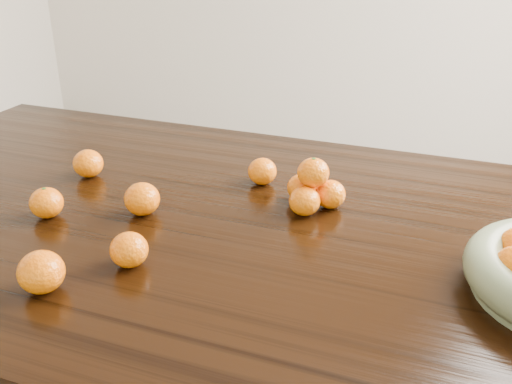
% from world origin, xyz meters
% --- Properties ---
extents(dining_table, '(2.00, 1.00, 0.75)m').
position_xyz_m(dining_table, '(0.00, 0.00, 0.66)').
color(dining_table, black).
rests_on(dining_table, ground).
extents(orange_pyramid, '(0.13, 0.12, 0.11)m').
position_xyz_m(orange_pyramid, '(0.08, 0.11, 0.79)').
color(orange_pyramid, orange).
rests_on(orange_pyramid, dining_table).
extents(loose_orange_0, '(0.07, 0.07, 0.06)m').
position_xyz_m(loose_orange_0, '(-0.40, -0.11, 0.78)').
color(loose_orange_0, orange).
rests_on(loose_orange_0, dining_table).
extents(loose_orange_1, '(0.07, 0.07, 0.07)m').
position_xyz_m(loose_orange_1, '(-0.24, -0.32, 0.78)').
color(loose_orange_1, orange).
rests_on(loose_orange_1, dining_table).
extents(loose_orange_2, '(0.07, 0.07, 0.06)m').
position_xyz_m(loose_orange_2, '(-0.15, -0.21, 0.78)').
color(loose_orange_2, orange).
rests_on(loose_orange_2, dining_table).
extents(loose_orange_3, '(0.07, 0.07, 0.06)m').
position_xyz_m(loose_orange_3, '(-0.44, 0.08, 0.78)').
color(loose_orange_3, orange).
rests_on(loose_orange_3, dining_table).
extents(loose_orange_4, '(0.06, 0.06, 0.06)m').
position_xyz_m(loose_orange_4, '(-0.06, 0.19, 0.78)').
color(loose_orange_4, orange).
rests_on(loose_orange_4, dining_table).
extents(loose_orange_5, '(0.07, 0.07, 0.07)m').
position_xyz_m(loose_orange_5, '(-0.23, -0.04, 0.78)').
color(loose_orange_5, orange).
rests_on(loose_orange_5, dining_table).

